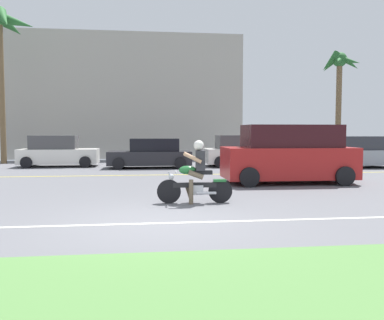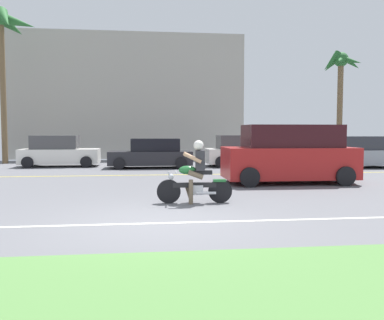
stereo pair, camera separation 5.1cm
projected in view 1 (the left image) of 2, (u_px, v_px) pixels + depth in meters
name	position (u px, v px, depth m)	size (l,w,h in m)	color
ground	(153.00, 198.00, 10.99)	(56.00, 30.00, 0.04)	slate
grass_median	(174.00, 312.00, 3.96)	(56.00, 3.80, 0.06)	#548442
lane_line_near	(158.00, 223.00, 7.91)	(50.40, 0.12, 0.01)	silver
lane_line_far	(149.00, 175.00, 16.69)	(50.40, 0.12, 0.01)	yellow
motorcyclist	(195.00, 177.00, 10.12)	(1.86, 0.61, 1.55)	black
suv_nearby	(289.00, 155.00, 14.10)	(4.61, 2.18, 1.99)	#AD1E1E
parked_car_1	(58.00, 152.00, 20.74)	(3.85, 1.80, 1.57)	white
parked_car_2	(151.00, 154.00, 20.00)	(4.04, 1.90, 1.43)	#232328
parked_car_3	(243.00, 152.00, 21.11)	(4.04, 1.96, 1.58)	white
parked_car_4	(356.00, 153.00, 20.24)	(3.90, 1.93, 1.53)	#8C939E
palm_tree_0	(340.00, 72.00, 23.38)	(2.46, 2.42, 6.33)	brown
palm_tree_1	(0.00, 29.00, 22.25)	(3.93, 3.82, 8.60)	brown
building_far	(128.00, 98.00, 28.39)	(15.15, 4.00, 8.16)	#A8A399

